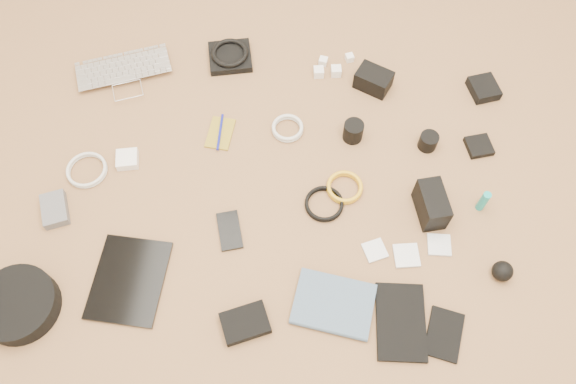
# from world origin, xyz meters

# --- Properties ---
(laptop) EXTENTS (0.38, 0.32, 0.02)m
(laptop) POSITION_xyz_m (-0.56, 0.37, 0.01)
(laptop) COLOR silver
(laptop) RESTS_ON ground
(headphone_pouch) EXTENTS (0.17, 0.16, 0.03)m
(headphone_pouch) POSITION_xyz_m (-0.22, 0.50, 0.01)
(headphone_pouch) COLOR black
(headphone_pouch) RESTS_ON ground
(headphones) EXTENTS (0.15, 0.15, 0.02)m
(headphones) POSITION_xyz_m (-0.22, 0.50, 0.03)
(headphones) COLOR black
(headphones) RESTS_ON headphone_pouch
(charger_a) EXTENTS (0.03, 0.03, 0.03)m
(charger_a) POSITION_xyz_m (0.11, 0.51, 0.01)
(charger_a) COLOR white
(charger_a) RESTS_ON ground
(charger_b) EXTENTS (0.04, 0.04, 0.03)m
(charger_b) POSITION_xyz_m (0.10, 0.46, 0.02)
(charger_b) COLOR white
(charger_b) RESTS_ON ground
(charger_c) EXTENTS (0.03, 0.03, 0.02)m
(charger_c) POSITION_xyz_m (0.20, 0.54, 0.01)
(charger_c) COLOR white
(charger_c) RESTS_ON ground
(charger_d) EXTENTS (0.04, 0.04, 0.03)m
(charger_d) POSITION_xyz_m (0.15, 0.47, 0.02)
(charger_d) COLOR white
(charger_d) RESTS_ON ground
(dslr_camera) EXTENTS (0.14, 0.12, 0.07)m
(dslr_camera) POSITION_xyz_m (0.28, 0.43, 0.03)
(dslr_camera) COLOR black
(dslr_camera) RESTS_ON ground
(lens_pouch) EXTENTS (0.11, 0.12, 0.03)m
(lens_pouch) POSITION_xyz_m (0.65, 0.44, 0.02)
(lens_pouch) COLOR black
(lens_pouch) RESTS_ON ground
(notebook_olive) EXTENTS (0.09, 0.13, 0.01)m
(notebook_olive) POSITION_xyz_m (-0.20, 0.19, 0.00)
(notebook_olive) COLOR olive
(notebook_olive) RESTS_ON ground
(pen_blue) EXTENTS (0.01, 0.14, 0.01)m
(pen_blue) POSITION_xyz_m (-0.20, 0.19, 0.01)
(pen_blue) COLOR #121898
(pen_blue) RESTS_ON notebook_olive
(cable_white_a) EXTENTS (0.14, 0.14, 0.01)m
(cable_white_a) POSITION_xyz_m (0.01, 0.22, 0.01)
(cable_white_a) COLOR silver
(cable_white_a) RESTS_ON ground
(lens_a) EXTENTS (0.07, 0.07, 0.07)m
(lens_a) POSITION_xyz_m (0.22, 0.22, 0.03)
(lens_a) COLOR black
(lens_a) RESTS_ON ground
(lens_b) EXTENTS (0.07, 0.07, 0.05)m
(lens_b) POSITION_xyz_m (0.46, 0.21, 0.03)
(lens_b) COLOR black
(lens_b) RESTS_ON ground
(card_reader) EXTENTS (0.10, 0.10, 0.02)m
(card_reader) POSITION_xyz_m (0.62, 0.21, 0.01)
(card_reader) COLOR black
(card_reader) RESTS_ON ground
(power_brick) EXTENTS (0.08, 0.08, 0.03)m
(power_brick) POSITION_xyz_m (-0.48, 0.06, 0.01)
(power_brick) COLOR white
(power_brick) RESTS_ON ground
(cable_white_b) EXTENTS (0.16, 0.16, 0.01)m
(cable_white_b) POSITION_xyz_m (-0.59, 0.01, 0.01)
(cable_white_b) COLOR silver
(cable_white_b) RESTS_ON ground
(cable_black) EXTENTS (0.15, 0.15, 0.01)m
(cable_black) POSITION_xyz_m (0.15, -0.04, 0.01)
(cable_black) COLOR black
(cable_black) RESTS_ON ground
(cable_yellow) EXTENTS (0.14, 0.14, 0.01)m
(cable_yellow) POSITION_xyz_m (0.21, 0.02, 0.01)
(cable_yellow) COLOR gold
(cable_yellow) RESTS_ON ground
(flash) EXTENTS (0.10, 0.14, 0.10)m
(flash) POSITION_xyz_m (0.46, -0.03, 0.05)
(flash) COLOR black
(flash) RESTS_ON ground
(lens_cleaner) EXTENTS (0.03, 0.03, 0.08)m
(lens_cleaner) POSITION_xyz_m (0.61, -0.00, 0.04)
(lens_cleaner) COLOR teal
(lens_cleaner) RESTS_ON ground
(battery_charger) EXTENTS (0.11, 0.13, 0.03)m
(battery_charger) POSITION_xyz_m (-0.65, -0.14, 0.02)
(battery_charger) COLOR #55555A
(battery_charger) RESTS_ON ground
(tablet) EXTENTS (0.21, 0.26, 0.01)m
(tablet) POSITION_xyz_m (-0.38, -0.33, 0.01)
(tablet) COLOR black
(tablet) RESTS_ON ground
(phone) EXTENTS (0.10, 0.14, 0.01)m
(phone) POSITION_xyz_m (-0.12, -0.15, 0.00)
(phone) COLOR black
(phone) RESTS_ON ground
(filter_case_left) EXTENTS (0.08, 0.08, 0.01)m
(filter_case_left) POSITION_xyz_m (0.30, -0.17, 0.00)
(filter_case_left) COLOR silver
(filter_case_left) RESTS_ON ground
(filter_case_mid) EXTENTS (0.08, 0.08, 0.01)m
(filter_case_mid) POSITION_xyz_m (0.39, -0.18, 0.00)
(filter_case_mid) COLOR silver
(filter_case_mid) RESTS_ON ground
(filter_case_right) EXTENTS (0.07, 0.07, 0.01)m
(filter_case_right) POSITION_xyz_m (0.49, -0.14, 0.00)
(filter_case_right) COLOR silver
(filter_case_right) RESTS_ON ground
(air_blower) EXTENTS (0.07, 0.07, 0.06)m
(air_blower) POSITION_xyz_m (0.66, -0.21, 0.03)
(air_blower) COLOR black
(air_blower) RESTS_ON ground
(headphone_case) EXTENTS (0.22, 0.22, 0.06)m
(headphone_case) POSITION_xyz_m (-0.66, -0.43, 0.03)
(headphone_case) COLOR black
(headphone_case) RESTS_ON ground
(drive_case) EXTENTS (0.15, 0.13, 0.03)m
(drive_case) POSITION_xyz_m (-0.04, -0.42, 0.02)
(drive_case) COLOR black
(drive_case) RESTS_ON ground
(paperback) EXTENTS (0.24, 0.19, 0.02)m
(paperback) POSITION_xyz_m (0.18, -0.42, 0.01)
(paperback) COLOR #455B74
(paperback) RESTS_ON ground
(notebook_black_a) EXTENTS (0.14, 0.22, 0.02)m
(notebook_black_a) POSITION_xyz_m (0.38, -0.37, 0.01)
(notebook_black_a) COLOR black
(notebook_black_a) RESTS_ON ground
(notebook_black_b) EXTENTS (0.12, 0.15, 0.01)m
(notebook_black_b) POSITION_xyz_m (0.49, -0.40, 0.01)
(notebook_black_b) COLOR black
(notebook_black_b) RESTS_ON ground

